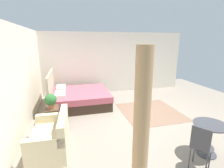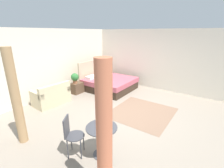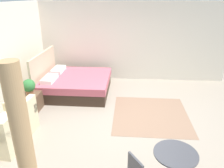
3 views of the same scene
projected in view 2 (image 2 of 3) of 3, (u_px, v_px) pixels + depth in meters
The scene contains 12 objects.
ground_plane at pixel (124, 112), 5.33m from camera, with size 8.85×9.44×0.02m, color gray.
wall_back at pixel (58, 62), 6.68m from camera, with size 8.85×0.12×2.67m, color silver.
wall_right at pixel (158, 60), 7.19m from camera, with size 0.12×6.44×2.67m, color silver.
area_rug at pixel (142, 112), 5.30m from camera, with size 1.95×1.87×0.01m, color #7F604C.
bed at pixel (109, 83), 7.39m from camera, with size 1.92×2.02×1.25m.
couch at pixel (52, 97), 5.85m from camera, with size 1.24×0.80×0.80m.
nightstand at pixel (78, 88), 6.94m from camera, with size 0.54×0.35×0.46m.
potted_plant at pixel (75, 78), 6.72m from camera, with size 0.32×0.32×0.43m.
balcony_table at pixel (102, 136), 3.33m from camera, with size 0.65×0.65×0.69m.
cafe_chair_near_window at pixel (71, 133), 3.32m from camera, with size 0.54×0.54×0.90m.
curtain_left at pixel (104, 139), 2.21m from camera, with size 0.22×0.22×2.25m.
curtain_right at pixel (16, 98), 3.58m from camera, with size 0.20×0.20×2.25m.
Camera 2 is at (-4.14, -2.43, 2.53)m, focal length 25.76 mm.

